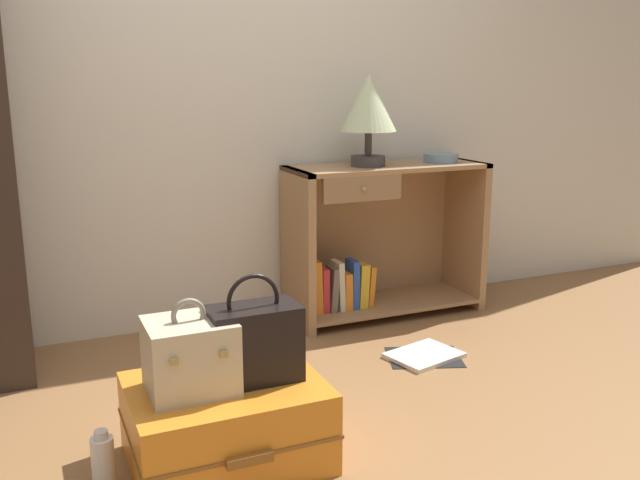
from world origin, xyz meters
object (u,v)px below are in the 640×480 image
bowl (441,158)px  suitcase_large (227,423)px  train_case (190,355)px  handbag (254,342)px  bookshelf (377,241)px  open_book_on_floor (424,356)px  bottle (103,463)px  table_lamp (369,107)px

bowl → suitcase_large: (-1.47, -1.06, -0.67)m
suitcase_large → train_case: 0.27m
train_case → handbag: 0.20m
bookshelf → open_book_on_floor: size_ratio=2.65×
bowl → open_book_on_floor: 1.08m
bowl → train_case: (-1.57, -1.06, -0.42)m
suitcase_large → handbag: bearing=-3.7°
bowl → bottle: size_ratio=0.92×
table_lamp → bottle: (-1.43, -1.08, -0.98)m
table_lamp → handbag: 1.58m
train_case → handbag: bearing=-1.2°
table_lamp → bowl: bearing=-1.2°
open_book_on_floor → table_lamp: bearing=88.5°
train_case → open_book_on_floor: bearing=22.5°
table_lamp → open_book_on_floor: (-0.02, -0.59, -1.06)m
bookshelf → bottle: bearing=-143.7°
bookshelf → bottle: size_ratio=5.24×
bookshelf → suitcase_large: bearing=-135.8°
table_lamp → bookshelf: bearing=22.9°
train_case → handbag: (0.20, -0.00, 0.01)m
table_lamp → train_case: 1.72m
handbag → open_book_on_floor: handbag is taller
bookshelf → bottle: 1.89m
bowl → train_case: 1.94m
table_lamp → suitcase_large: (-1.05, -1.06, -0.94)m
bowl → open_book_on_floor: (-0.43, -0.58, -0.79)m
train_case → suitcase_large: bearing=1.2°
bookshelf → handbag: (-1.03, -1.10, 0.01)m
table_lamp → bottle: table_lamp is taller
table_lamp → train_case: table_lamp is taller
handbag → table_lamp: bearing=48.3°
suitcase_large → bottle: size_ratio=3.14×
train_case → open_book_on_floor: (1.14, 0.47, -0.37)m
table_lamp → open_book_on_floor: size_ratio=1.16×
bookshelf → bowl: bearing=-6.9°
bookshelf → table_lamp: (-0.08, -0.03, 0.68)m
bottle → open_book_on_floor: (1.42, 0.48, -0.08)m
train_case → open_book_on_floor: train_case is taller
open_book_on_floor → handbag: bearing=-153.0°
bookshelf → bowl: 0.54m
bowl → open_book_on_floor: size_ratio=0.47×
suitcase_large → table_lamp: bearing=45.4°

